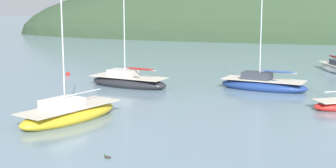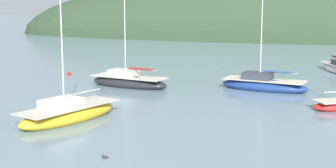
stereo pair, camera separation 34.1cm
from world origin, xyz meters
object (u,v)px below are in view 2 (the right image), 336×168
at_px(sailboat_grey_yawl, 68,114).
at_px(mooring_buoy_inner, 69,74).
at_px(mooring_buoy_channel, 267,74).
at_px(duck_lone_right, 105,157).
at_px(sailboat_yellow_far, 264,85).
at_px(sailboat_white_near, 129,81).

bearing_deg(sailboat_grey_yawl, mooring_buoy_inner, 113.85).
bearing_deg(mooring_buoy_inner, sailboat_grey_yawl, -66.15).
bearing_deg(mooring_buoy_channel, mooring_buoy_inner, -167.22).
distance_m(sailboat_grey_yawl, duck_lone_right, 8.49).
bearing_deg(mooring_buoy_inner, sailboat_yellow_far, -11.85).
relative_size(sailboat_grey_yawl, mooring_buoy_inner, 17.38).
xyz_separation_m(sailboat_grey_yawl, mooring_buoy_inner, (-8.08, 18.27, -0.34)).
bearing_deg(sailboat_grey_yawl, mooring_buoy_channel, 61.84).
distance_m(sailboat_grey_yawl, mooring_buoy_channel, 25.96).
height_order(mooring_buoy_channel, duck_lone_right, mooring_buoy_channel).
bearing_deg(duck_lone_right, mooring_buoy_channel, 76.30).
relative_size(mooring_buoy_inner, duck_lone_right, 1.27).
xyz_separation_m(sailboat_grey_yawl, mooring_buoy_channel, (12.25, 22.89, -0.34)).
distance_m(sailboat_white_near, sailboat_yellow_far, 12.13).
bearing_deg(duck_lone_right, mooring_buoy_inner, 117.52).
relative_size(sailboat_yellow_far, duck_lone_right, 23.58).
bearing_deg(sailboat_grey_yawl, duck_lone_right, -53.80).
height_order(sailboat_white_near, mooring_buoy_inner, sailboat_white_near).
bearing_deg(duck_lone_right, sailboat_grey_yawl, 126.20).
xyz_separation_m(sailboat_white_near, sailboat_yellow_far, (12.10, 0.91, -0.00)).
relative_size(sailboat_grey_yawl, duck_lone_right, 22.02).
bearing_deg(sailboat_grey_yawl, sailboat_yellow_far, 49.00).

